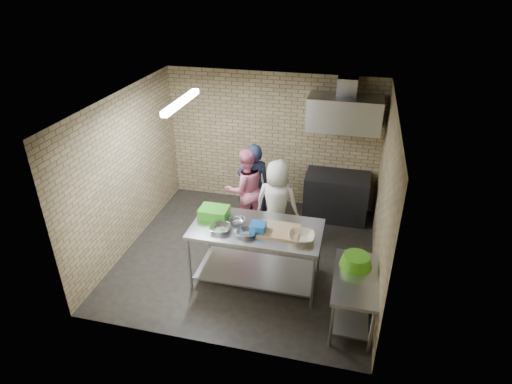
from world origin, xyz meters
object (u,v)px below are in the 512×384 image
at_px(prep_table, 256,254).
at_px(blue_tub, 258,228).
at_px(side_counter, 353,298).
at_px(bottle_red, 347,114).
at_px(green_crate, 214,213).
at_px(stove, 336,196).
at_px(man_navy, 254,185).
at_px(woman_pink, 246,189).
at_px(green_basin, 356,261).
at_px(woman_white, 277,203).

distance_m(prep_table, blue_tub, 0.57).
bearing_deg(side_counter, bottle_red, 97.62).
bearing_deg(blue_tub, green_crate, 163.65).
height_order(prep_table, green_crate, green_crate).
bearing_deg(green_crate, stove, 50.26).
bearing_deg(man_navy, woman_pink, 29.16).
distance_m(green_basin, woman_pink, 2.70).
xyz_separation_m(prep_table, woman_white, (0.10, 1.11, 0.30)).
xyz_separation_m(blue_tub, green_basin, (1.44, -0.17, -0.21)).
bearing_deg(blue_tub, side_counter, -16.04).
relative_size(side_counter, blue_tub, 5.52).
distance_m(side_counter, bottle_red, 3.44).
height_order(stove, man_navy, man_navy).
distance_m(woman_pink, woman_white, 0.76).
xyz_separation_m(bottle_red, man_navy, (-1.54, -0.86, -1.21)).
bearing_deg(blue_tub, green_basin, -6.69).
bearing_deg(green_crate, man_navy, 80.07).
bearing_deg(green_basin, man_navy, 135.70).
xyz_separation_m(stove, man_navy, (-1.49, -0.62, 0.37)).
relative_size(green_crate, blue_tub, 2.00).
height_order(prep_table, man_navy, man_navy).
bearing_deg(woman_white, green_crate, 58.27).
bearing_deg(bottle_red, woman_pink, -149.46).
relative_size(blue_tub, woman_white, 0.14).
bearing_deg(green_basin, stove, 99.76).
bearing_deg(man_navy, green_basin, 120.12).
bearing_deg(woman_pink, side_counter, 103.44).
bearing_deg(side_counter, woman_pink, 135.86).
bearing_deg(prep_table, blue_tub, -63.43).
xyz_separation_m(side_counter, woman_white, (-1.41, 1.63, 0.42)).
height_order(side_counter, green_basin, green_basin).
bearing_deg(woman_white, stove, -123.57).
distance_m(stove, woman_white, 1.51).
bearing_deg(woman_pink, bottle_red, 178.12).
bearing_deg(green_crate, blue_tub, -16.35).
height_order(prep_table, green_basin, prep_table).
xyz_separation_m(man_navy, woman_white, (0.54, -0.50, -0.03)).
height_order(blue_tub, woman_white, woman_white).
xyz_separation_m(side_counter, man_navy, (-1.94, 2.13, 0.45)).
relative_size(prep_table, blue_tub, 9.00).
bearing_deg(blue_tub, prep_table, 116.57).
xyz_separation_m(prep_table, bottle_red, (1.11, 2.47, 1.54)).
relative_size(man_navy, woman_pink, 1.03).
bearing_deg(green_basin, woman_white, 135.11).
xyz_separation_m(stove, bottle_red, (0.05, 0.24, 1.58)).
bearing_deg(prep_table, green_basin, -10.24).
xyz_separation_m(stove, blue_tub, (-1.01, -2.33, 0.60)).
bearing_deg(green_crate, green_basin, -10.08).
relative_size(stove, man_navy, 0.73).
height_order(side_counter, green_crate, green_crate).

